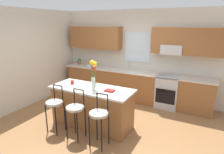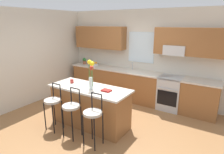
{
  "view_description": "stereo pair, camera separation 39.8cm",
  "coord_description": "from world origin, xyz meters",
  "px_view_note": "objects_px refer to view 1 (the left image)",
  "views": [
    {
      "loc": [
        2.03,
        -3.58,
        2.32
      ],
      "look_at": [
        -0.12,
        0.55,
        1.0
      ],
      "focal_mm": 30.94,
      "sensor_mm": 36.0,
      "label": 1
    },
    {
      "loc": [
        2.38,
        -3.38,
        2.32
      ],
      "look_at": [
        -0.12,
        0.55,
        1.0
      ],
      "focal_mm": 30.94,
      "sensor_mm": 36.0,
      "label": 2
    }
  ],
  "objects_px": {
    "bar_stool_near": "(55,105)",
    "cookbook": "(110,91)",
    "fruit_bowl_oranges": "(90,65)",
    "potted_plant_small": "(79,61)",
    "kitchen_island": "(92,107)",
    "bar_stool_far": "(99,116)",
    "bar_stool_middle": "(76,110)",
    "flower_vase": "(93,73)",
    "oven_range": "(168,91)",
    "mug_ceramic": "(72,82)"
  },
  "relations": [
    {
      "from": "bar_stool_near",
      "to": "cookbook",
      "type": "relative_size",
      "value": 5.21
    },
    {
      "from": "fruit_bowl_oranges",
      "to": "potted_plant_small",
      "type": "xyz_separation_m",
      "value": [
        -0.45,
        -0.0,
        0.08
      ]
    },
    {
      "from": "fruit_bowl_oranges",
      "to": "kitchen_island",
      "type": "bearing_deg",
      "value": -55.7
    },
    {
      "from": "bar_stool_near",
      "to": "bar_stool_far",
      "type": "xyz_separation_m",
      "value": [
        1.1,
        0.0,
        0.0
      ]
    },
    {
      "from": "bar_stool_middle",
      "to": "cookbook",
      "type": "distance_m",
      "value": 0.81
    },
    {
      "from": "cookbook",
      "to": "potted_plant_small",
      "type": "xyz_separation_m",
      "value": [
        -2.21,
        1.9,
        0.1
      ]
    },
    {
      "from": "cookbook",
      "to": "bar_stool_near",
      "type": "bearing_deg",
      "value": -149.9
    },
    {
      "from": "kitchen_island",
      "to": "bar_stool_middle",
      "type": "relative_size",
      "value": 1.81
    },
    {
      "from": "bar_stool_far",
      "to": "fruit_bowl_oranges",
      "type": "height_order",
      "value": "fruit_bowl_oranges"
    },
    {
      "from": "kitchen_island",
      "to": "bar_stool_far",
      "type": "distance_m",
      "value": 0.82
    },
    {
      "from": "flower_vase",
      "to": "fruit_bowl_oranges",
      "type": "relative_size",
      "value": 2.71
    },
    {
      "from": "oven_range",
      "to": "potted_plant_small",
      "type": "distance_m",
      "value": 3.11
    },
    {
      "from": "bar_stool_middle",
      "to": "mug_ceramic",
      "type": "relative_size",
      "value": 11.58
    },
    {
      "from": "bar_stool_far",
      "to": "mug_ceramic",
      "type": "xyz_separation_m",
      "value": [
        -1.11,
        0.62,
        0.33
      ]
    },
    {
      "from": "kitchen_island",
      "to": "potted_plant_small",
      "type": "height_order",
      "value": "potted_plant_small"
    },
    {
      "from": "bar_stool_middle",
      "to": "flower_vase",
      "type": "height_order",
      "value": "flower_vase"
    },
    {
      "from": "cookbook",
      "to": "mug_ceramic",
      "type": "bearing_deg",
      "value": 178.25
    },
    {
      "from": "cookbook",
      "to": "oven_range",
      "type": "bearing_deg",
      "value": 65.83
    },
    {
      "from": "fruit_bowl_oranges",
      "to": "flower_vase",
      "type": "bearing_deg",
      "value": -54.46
    },
    {
      "from": "kitchen_island",
      "to": "fruit_bowl_oranges",
      "type": "xyz_separation_m",
      "value": [
        -1.3,
        1.9,
        0.5
      ]
    },
    {
      "from": "kitchen_island",
      "to": "mug_ceramic",
      "type": "bearing_deg",
      "value": 177.05
    },
    {
      "from": "flower_vase",
      "to": "fruit_bowl_oranges",
      "type": "bearing_deg",
      "value": 125.54
    },
    {
      "from": "bar_stool_far",
      "to": "oven_range",
      "type": "bearing_deg",
      "value": 72.96
    },
    {
      "from": "flower_vase",
      "to": "bar_stool_far",
      "type": "bearing_deg",
      "value": -49.88
    },
    {
      "from": "bar_stool_far",
      "to": "cookbook",
      "type": "xyz_separation_m",
      "value": [
        -0.09,
        0.59,
        0.3
      ]
    },
    {
      "from": "potted_plant_small",
      "to": "flower_vase",
      "type": "bearing_deg",
      "value": -46.64
    },
    {
      "from": "flower_vase",
      "to": "cookbook",
      "type": "distance_m",
      "value": 0.51
    },
    {
      "from": "oven_range",
      "to": "bar_stool_near",
      "type": "height_order",
      "value": "bar_stool_near"
    },
    {
      "from": "bar_stool_far",
      "to": "fruit_bowl_oranges",
      "type": "distance_m",
      "value": 3.12
    },
    {
      "from": "bar_stool_near",
      "to": "flower_vase",
      "type": "xyz_separation_m",
      "value": [
        0.65,
        0.53,
        0.66
      ]
    },
    {
      "from": "bar_stool_middle",
      "to": "potted_plant_small",
      "type": "xyz_separation_m",
      "value": [
        -1.75,
        2.49,
        0.4
      ]
    },
    {
      "from": "bar_stool_near",
      "to": "flower_vase",
      "type": "relative_size",
      "value": 1.6
    },
    {
      "from": "oven_range",
      "to": "fruit_bowl_oranges",
      "type": "distance_m",
      "value": 2.65
    },
    {
      "from": "cookbook",
      "to": "fruit_bowl_oranges",
      "type": "height_order",
      "value": "fruit_bowl_oranges"
    },
    {
      "from": "bar_stool_far",
      "to": "flower_vase",
      "type": "bearing_deg",
      "value": 130.12
    },
    {
      "from": "potted_plant_small",
      "to": "mug_ceramic",
      "type": "bearing_deg",
      "value": -57.54
    },
    {
      "from": "oven_range",
      "to": "cookbook",
      "type": "distance_m",
      "value": 2.11
    },
    {
      "from": "bar_stool_middle",
      "to": "bar_stool_far",
      "type": "xyz_separation_m",
      "value": [
        0.55,
        0.0,
        0.0
      ]
    },
    {
      "from": "mug_ceramic",
      "to": "bar_stool_far",
      "type": "bearing_deg",
      "value": -29.18
    },
    {
      "from": "mug_ceramic",
      "to": "potted_plant_small",
      "type": "relative_size",
      "value": 0.41
    },
    {
      "from": "bar_stool_near",
      "to": "fruit_bowl_oranges",
      "type": "distance_m",
      "value": 2.62
    },
    {
      "from": "bar_stool_middle",
      "to": "cookbook",
      "type": "relative_size",
      "value": 5.21
    },
    {
      "from": "oven_range",
      "to": "bar_stool_far",
      "type": "distance_m",
      "value": 2.59
    },
    {
      "from": "mug_ceramic",
      "to": "flower_vase",
      "type": "bearing_deg",
      "value": -7.69
    },
    {
      "from": "oven_range",
      "to": "bar_stool_far",
      "type": "xyz_separation_m",
      "value": [
        -0.76,
        -2.47,
        0.18
      ]
    },
    {
      "from": "mug_ceramic",
      "to": "fruit_bowl_oranges",
      "type": "height_order",
      "value": "fruit_bowl_oranges"
    },
    {
      "from": "potted_plant_small",
      "to": "bar_stool_far",
      "type": "bearing_deg",
      "value": -47.3
    },
    {
      "from": "kitchen_island",
      "to": "bar_stool_near",
      "type": "height_order",
      "value": "bar_stool_near"
    },
    {
      "from": "bar_stool_middle",
      "to": "bar_stool_far",
      "type": "distance_m",
      "value": 0.55
    },
    {
      "from": "flower_vase",
      "to": "bar_stool_middle",
      "type": "bearing_deg",
      "value": -101.17
    }
  ]
}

